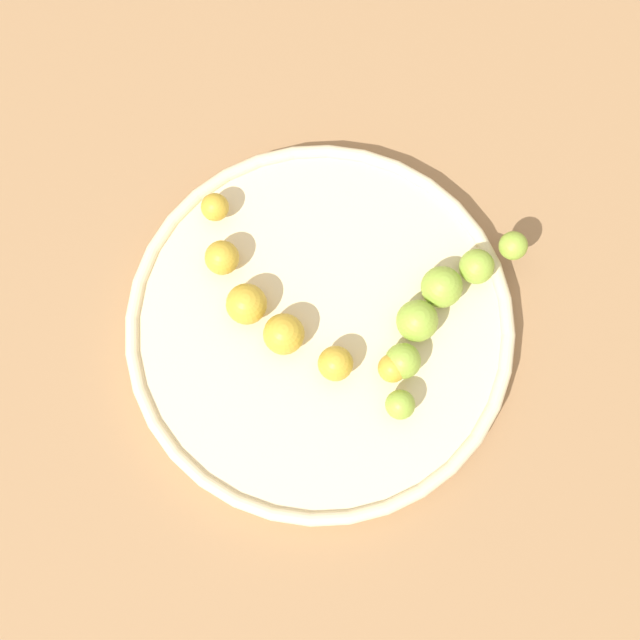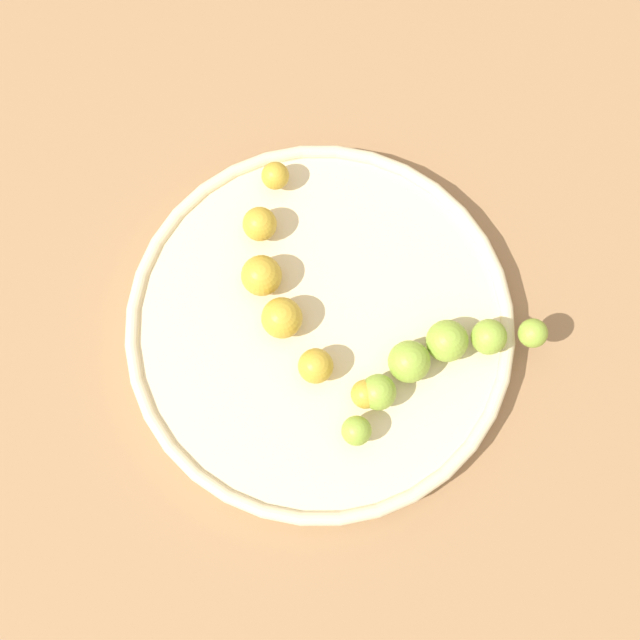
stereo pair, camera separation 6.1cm
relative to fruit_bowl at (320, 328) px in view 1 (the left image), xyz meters
The scene contains 4 objects.
ground_plane 0.01m from the fruit_bowl, ahead, with size 2.40×2.40×0.00m, color #936D47.
fruit_bowl is the anchor object (origin of this frame).
banana_spotted 0.04m from the fruit_bowl, 122.46° to the right, with size 0.17×0.11×0.03m.
banana_green 0.09m from the fruit_bowl, 76.22° to the left, with size 0.10×0.14×0.03m.
Camera 1 is at (0.13, -0.05, 0.63)m, focal length 49.86 mm.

